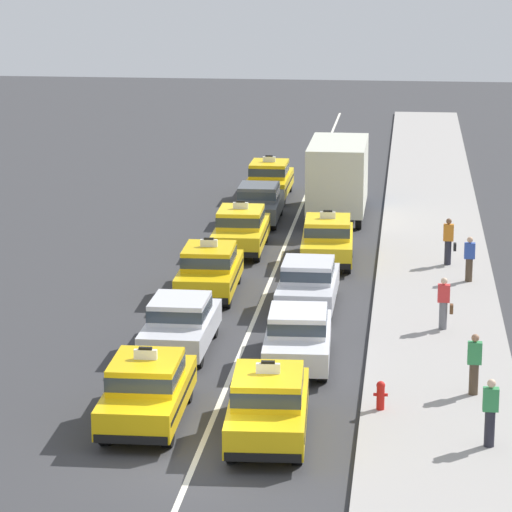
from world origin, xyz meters
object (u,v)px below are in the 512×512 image
at_px(sedan_left_fifth, 259,202).
at_px(sedan_right_third, 308,283).
at_px(taxi_left_third, 209,269).
at_px(pedestrian_near_crosswalk, 469,259).
at_px(taxi_left_nearest, 147,389).
at_px(pedestrian_far_corner, 444,303).
at_px(taxi_left_sixth, 269,179).
at_px(sedan_right_second, 298,335).
at_px(pedestrian_by_storefront, 490,412).
at_px(taxi_right_fourth, 328,239).
at_px(sedan_left_second, 180,323).
at_px(box_truck_right_fifth, 339,175).
at_px(fire_hydrant, 381,394).
at_px(pedestrian_mid_block, 449,241).
at_px(taxi_left_fourth, 241,229).
at_px(pedestrian_trailing, 474,364).

xyz_separation_m(sedan_left_fifth, sedan_right_third, (3.01, -12.69, 0.00)).
bearing_deg(taxi_left_third, pedestrian_near_crosswalk, 14.62).
bearing_deg(taxi_left_third, taxi_left_nearest, -88.80).
bearing_deg(pedestrian_far_corner, taxi_left_nearest, -131.25).
bearing_deg(taxi_left_nearest, pedestrian_far_corner, 48.75).
xyz_separation_m(taxi_left_sixth, sedan_right_second, (3.29, -23.51, -0.03)).
bearing_deg(pedestrian_near_crosswalk, pedestrian_by_storefront, -90.39).
relative_size(taxi_left_nearest, taxi_right_fourth, 0.99).
bearing_deg(taxi_right_fourth, pedestrian_near_crosswalk, -28.10).
height_order(sedan_left_second, sedan_left_fifth, same).
bearing_deg(box_truck_right_fifth, sedan_left_fifth, -153.95).
relative_size(pedestrian_by_storefront, pedestrian_far_corner, 1.03).
height_order(taxi_right_fourth, pedestrian_far_corner, taxi_right_fourth).
relative_size(taxi_left_nearest, sedan_right_second, 1.05).
xyz_separation_m(sedan_left_second, taxi_right_fourth, (3.49, 10.95, 0.03)).
xyz_separation_m(sedan_left_second, sedan_right_second, (3.43, -0.83, 0.00)).
distance_m(sedan_right_second, pedestrian_far_corner, 5.30).
bearing_deg(fire_hydrant, pedestrian_mid_block, 82.47).
height_order(taxi_left_fourth, sedan_right_second, taxi_left_fourth).
distance_m(pedestrian_mid_block, pedestrian_trailing, 13.74).
distance_m(sedan_right_third, pedestrian_by_storefront, 12.62).
height_order(taxi_left_nearest, pedestrian_by_storefront, taxi_left_nearest).
bearing_deg(sedan_right_third, sedan_left_fifth, 103.35).
bearing_deg(sedan_left_second, pedestrian_far_corner, 19.05).
height_order(sedan_left_second, fire_hydrant, sedan_left_second).
distance_m(taxi_left_sixth, taxi_right_fourth, 12.21).
relative_size(taxi_left_nearest, sedan_right_third, 1.07).
height_order(taxi_left_sixth, taxi_right_fourth, same).
relative_size(taxi_left_fourth, pedestrian_mid_block, 2.75).
distance_m(sedan_left_second, pedestrian_mid_block, 13.14).
relative_size(pedestrian_mid_block, pedestrian_far_corner, 1.06).
height_order(taxi_left_fourth, pedestrian_mid_block, taxi_left_fourth).
height_order(taxi_left_sixth, sedan_right_second, taxi_left_sixth).
bearing_deg(pedestrian_far_corner, fire_hydrant, -103.26).
relative_size(pedestrian_near_crosswalk, pedestrian_trailing, 0.96).
height_order(pedestrian_near_crosswalk, fire_hydrant, pedestrian_near_crosswalk).
bearing_deg(sedan_right_third, fire_hydrant, -74.91).
xyz_separation_m(taxi_left_sixth, pedestrian_near_crosswalk, (8.31, -14.38, 0.05)).
bearing_deg(sedan_right_second, sedan_right_third, 91.67).
bearing_deg(taxi_right_fourth, fire_hydrant, -81.54).
height_order(taxi_left_fourth, sedan_right_third, taxi_left_fourth).
distance_m(sedan_right_second, box_truck_right_fifth, 19.93).
bearing_deg(box_truck_right_fifth, sedan_right_second, -90.01).
relative_size(sedan_left_second, box_truck_right_fifth, 0.62).
relative_size(taxi_left_sixth, box_truck_right_fifth, 0.66).
bearing_deg(box_truck_right_fifth, taxi_left_sixth, 132.48).
bearing_deg(sedan_right_third, taxi_left_sixth, 99.95).
relative_size(sedan_right_second, pedestrian_far_corner, 2.78).
bearing_deg(pedestrian_far_corner, sedan_right_second, -139.88).
distance_m(taxi_left_third, pedestrian_near_crosswalk, 8.80).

